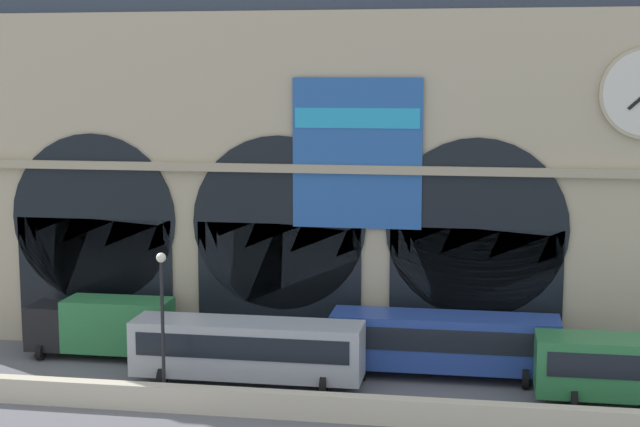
{
  "coord_description": "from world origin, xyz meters",
  "views": [
    {
      "loc": [
        10.43,
        -43.82,
        14.67
      ],
      "look_at": [
        2.18,
        5.0,
        7.55
      ],
      "focal_mm": 54.54,
      "sensor_mm": 36.0,
      "label": 1
    }
  ],
  "objects_px": {
    "bus_center": "(247,349)",
    "street_lamp_quayside": "(162,308)",
    "bus_mideast": "(444,342)",
    "box_truck_midwest": "(102,325)"
  },
  "relations": [
    {
      "from": "bus_center",
      "to": "bus_mideast",
      "type": "relative_size",
      "value": 1.0
    },
    {
      "from": "bus_mideast",
      "to": "street_lamp_quayside",
      "type": "distance_m",
      "value": 13.85
    },
    {
      "from": "box_truck_midwest",
      "to": "bus_center",
      "type": "distance_m",
      "value": 9.16
    },
    {
      "from": "bus_center",
      "to": "street_lamp_quayside",
      "type": "distance_m",
      "value": 5.16
    },
    {
      "from": "box_truck_midwest",
      "to": "bus_mideast",
      "type": "distance_m",
      "value": 17.74
    },
    {
      "from": "bus_center",
      "to": "street_lamp_quayside",
      "type": "height_order",
      "value": "street_lamp_quayside"
    },
    {
      "from": "bus_mideast",
      "to": "street_lamp_quayside",
      "type": "bearing_deg",
      "value": -153.8
    },
    {
      "from": "box_truck_midwest",
      "to": "street_lamp_quayside",
      "type": "xyz_separation_m",
      "value": [
        5.54,
        -6.46,
        2.71
      ]
    },
    {
      "from": "box_truck_midwest",
      "to": "bus_mideast",
      "type": "bearing_deg",
      "value": -1.48
    },
    {
      "from": "bus_center",
      "to": "bus_mideast",
      "type": "height_order",
      "value": "same"
    }
  ]
}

